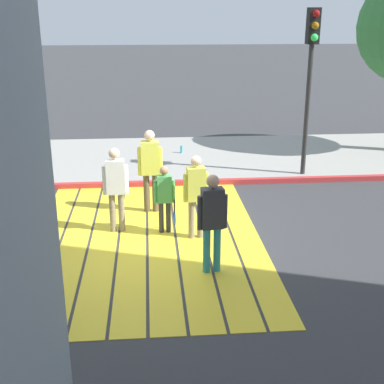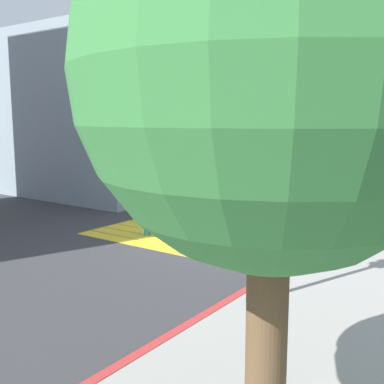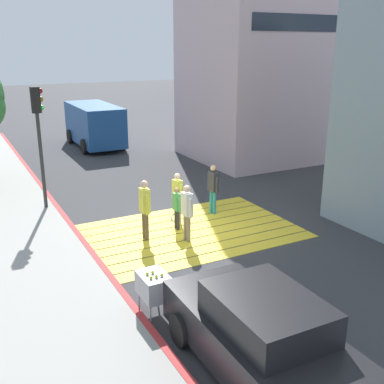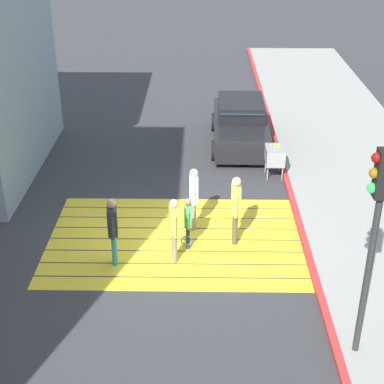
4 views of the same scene
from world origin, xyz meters
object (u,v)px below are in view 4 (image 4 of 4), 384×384
car_parked_near_curb (240,124)px  tennis_ball_cart (275,155)px  pedestrian_adult_lead (113,227)px  pedestrian_child_with_racket (188,220)px  traffic_light_corner (376,216)px  pedestrian_adult_trailing (236,205)px  pedestrian_adult_side (194,194)px  pedestrian_teen_behind (174,226)px

car_parked_near_curb → tennis_ball_cart: bearing=109.3°
tennis_ball_cart → pedestrian_adult_lead: 6.49m
car_parked_near_curb → tennis_ball_cart: car_parked_near_curb is taller
pedestrian_adult_lead → pedestrian_child_with_racket: 1.87m
traffic_light_corner → pedestrian_adult_trailing: (2.08, -3.99, -1.98)m
pedestrian_adult_lead → pedestrian_adult_side: 2.48m
pedestrian_child_with_racket → pedestrian_adult_trailing: bearing=-167.2°
traffic_light_corner → pedestrian_child_with_racket: 5.43m
traffic_light_corner → pedestrian_adult_trailing: 4.91m
pedestrian_child_with_racket → pedestrian_teen_behind: bearing=61.9°
pedestrian_teen_behind → pedestrian_child_with_racket: 0.68m
car_parked_near_curb → traffic_light_corner: (-1.58, 10.45, 2.30)m
pedestrian_adult_lead → pedestrian_adult_trailing: 3.04m
car_parked_near_curb → pedestrian_child_with_racket: bearing=76.1°
car_parked_near_curb → pedestrian_teen_behind: size_ratio=2.63×
pedestrian_adult_lead → pedestrian_teen_behind: (-1.41, -0.14, -0.04)m
car_parked_near_curb → pedestrian_adult_side: (1.54, 5.78, 0.26)m
pedestrian_teen_behind → pedestrian_child_with_racket: bearing=-118.1°
traffic_light_corner → pedestrian_adult_lead: 6.15m
car_parked_near_curb → traffic_light_corner: size_ratio=1.02×
pedestrian_adult_trailing → pedestrian_teen_behind: 1.70m
pedestrian_adult_side → pedestrian_teen_behind: size_ratio=1.04×
pedestrian_adult_trailing → pedestrian_adult_lead: bearing=18.8°
traffic_light_corner → pedestrian_adult_lead: bearing=-31.2°
tennis_ball_cart → pedestrian_adult_lead: (4.28, 4.87, 0.30)m
pedestrian_teen_behind → pedestrian_adult_side: bearing=-106.1°
car_parked_near_curb → pedestrian_adult_side: 5.99m
pedestrian_adult_trailing → pedestrian_adult_side: 1.24m
pedestrian_teen_behind → pedestrian_adult_trailing: bearing=-150.2°
car_parked_near_curb → tennis_ball_cart: 2.73m
pedestrian_adult_trailing → pedestrian_teen_behind: pedestrian_adult_trailing is taller
pedestrian_adult_trailing → pedestrian_adult_side: size_ratio=1.06×
traffic_light_corner → pedestrian_adult_trailing: size_ratio=2.33×
tennis_ball_cart → pedestrian_adult_side: size_ratio=0.60×
pedestrian_adult_side → car_parked_near_curb: bearing=-104.9°
car_parked_near_curb → pedestrian_adult_trailing: bearing=85.5°
pedestrian_adult_trailing → pedestrian_child_with_racket: pedestrian_adult_trailing is taller
car_parked_near_curb → pedestrian_adult_trailing: pedestrian_adult_trailing is taller
pedestrian_adult_side → pedestrian_child_with_racket: size_ratio=1.25×
tennis_ball_cart → pedestrian_adult_side: bearing=52.8°
pedestrian_child_with_racket → pedestrian_adult_lead: bearing=22.6°
traffic_light_corner → pedestrian_teen_behind: size_ratio=2.58×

